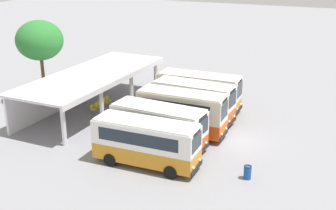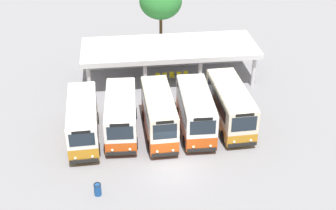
{
  "view_description": "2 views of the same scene",
  "coord_description": "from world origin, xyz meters",
  "px_view_note": "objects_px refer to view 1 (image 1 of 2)",
  "views": [
    {
      "loc": [
        -29.61,
        -8.01,
        13.67
      ],
      "look_at": [
        -0.37,
        5.57,
        2.22
      ],
      "focal_mm": 46.2,
      "sensor_mm": 36.0,
      "label": 1
    },
    {
      "loc": [
        -3.55,
        -26.02,
        20.76
      ],
      "look_at": [
        0.2,
        4.57,
        2.48
      ],
      "focal_mm": 49.32,
      "sensor_mm": 36.0,
      "label": 2
    }
  ],
  "objects_px": {
    "city_bus_second_in_row": "(159,125)",
    "city_bus_middle_cream": "(182,111)",
    "city_bus_nearest_orange": "(146,141)",
    "waiting_chair_second_from_end": "(97,106)",
    "waiting_chair_fourth_seat": "(105,102)",
    "litter_bin_apron": "(247,172)",
    "city_bus_fourth_amber": "(194,101)",
    "city_bus_fifth_blue": "(199,90)",
    "waiting_chair_end_by_column": "(93,109)",
    "waiting_chair_fifth_seat": "(108,99)",
    "waiting_chair_middle_seat": "(100,104)"
  },
  "relations": [
    {
      "from": "city_bus_second_in_row",
      "to": "city_bus_middle_cream",
      "type": "distance_m",
      "value": 2.99
    },
    {
      "from": "city_bus_second_in_row",
      "to": "city_bus_nearest_orange",
      "type": "bearing_deg",
      "value": -170.39
    },
    {
      "from": "waiting_chair_second_from_end",
      "to": "waiting_chair_fourth_seat",
      "type": "relative_size",
      "value": 1.0
    },
    {
      "from": "waiting_chair_second_from_end",
      "to": "litter_bin_apron",
      "type": "height_order",
      "value": "litter_bin_apron"
    },
    {
      "from": "litter_bin_apron",
      "to": "city_bus_middle_cream",
      "type": "bearing_deg",
      "value": 54.13
    },
    {
      "from": "city_bus_fourth_amber",
      "to": "city_bus_fifth_blue",
      "type": "xyz_separation_m",
      "value": [
        2.93,
        0.6,
        -0.03
      ]
    },
    {
      "from": "waiting_chair_end_by_column",
      "to": "city_bus_middle_cream",
      "type": "bearing_deg",
      "value": -95.2
    },
    {
      "from": "city_bus_second_in_row",
      "to": "waiting_chair_fourth_seat",
      "type": "distance_m",
      "value": 10.32
    },
    {
      "from": "city_bus_second_in_row",
      "to": "waiting_chair_fourth_seat",
      "type": "xyz_separation_m",
      "value": [
        5.82,
        8.43,
        -1.25
      ]
    },
    {
      "from": "city_bus_fifth_blue",
      "to": "waiting_chair_fifth_seat",
      "type": "height_order",
      "value": "city_bus_fifth_blue"
    },
    {
      "from": "waiting_chair_fourth_seat",
      "to": "litter_bin_apron",
      "type": "height_order",
      "value": "litter_bin_apron"
    },
    {
      "from": "litter_bin_apron",
      "to": "waiting_chair_fifth_seat",
      "type": "bearing_deg",
      "value": 61.95
    },
    {
      "from": "city_bus_fourth_amber",
      "to": "city_bus_fifth_blue",
      "type": "relative_size",
      "value": 0.92
    },
    {
      "from": "waiting_chair_second_from_end",
      "to": "waiting_chair_fourth_seat",
      "type": "xyz_separation_m",
      "value": [
        1.38,
        0.03,
        0.0
      ]
    },
    {
      "from": "waiting_chair_second_from_end",
      "to": "city_bus_middle_cream",
      "type": "bearing_deg",
      "value": -99.54
    },
    {
      "from": "city_bus_fourth_amber",
      "to": "waiting_chair_end_by_column",
      "type": "xyz_separation_m",
      "value": [
        -2.12,
        8.78,
        -1.36
      ]
    },
    {
      "from": "city_bus_nearest_orange",
      "to": "waiting_chair_middle_seat",
      "type": "distance_m",
      "value": 12.15
    },
    {
      "from": "city_bus_nearest_orange",
      "to": "city_bus_fourth_amber",
      "type": "relative_size",
      "value": 1.05
    },
    {
      "from": "waiting_chair_second_from_end",
      "to": "waiting_chair_end_by_column",
      "type": "bearing_deg",
      "value": -179.4
    },
    {
      "from": "waiting_chair_fourth_seat",
      "to": "city_bus_fourth_amber",
      "type": "bearing_deg",
      "value": -89.71
    },
    {
      "from": "city_bus_middle_cream",
      "to": "city_bus_fifth_blue",
      "type": "bearing_deg",
      "value": 7.55
    },
    {
      "from": "city_bus_nearest_orange",
      "to": "waiting_chair_fourth_seat",
      "type": "distance_m",
      "value": 12.56
    },
    {
      "from": "waiting_chair_second_from_end",
      "to": "waiting_chair_middle_seat",
      "type": "bearing_deg",
      "value": 9.09
    },
    {
      "from": "waiting_chair_fourth_seat",
      "to": "waiting_chair_middle_seat",
      "type": "bearing_deg",
      "value": 173.36
    },
    {
      "from": "city_bus_nearest_orange",
      "to": "litter_bin_apron",
      "type": "relative_size",
      "value": 8.12
    },
    {
      "from": "city_bus_second_in_row",
      "to": "city_bus_fifth_blue",
      "type": "height_order",
      "value": "city_bus_fifth_blue"
    },
    {
      "from": "city_bus_middle_cream",
      "to": "waiting_chair_second_from_end",
      "type": "distance_m",
      "value": 9.19
    },
    {
      "from": "city_bus_middle_cream",
      "to": "waiting_chair_fourth_seat",
      "type": "height_order",
      "value": "city_bus_middle_cream"
    },
    {
      "from": "city_bus_fourth_amber",
      "to": "waiting_chair_second_from_end",
      "type": "xyz_separation_m",
      "value": [
        -1.43,
        8.78,
        -1.36
      ]
    },
    {
      "from": "waiting_chair_end_by_column",
      "to": "city_bus_fourth_amber",
      "type": "bearing_deg",
      "value": -76.43
    },
    {
      "from": "city_bus_fourth_amber",
      "to": "waiting_chair_fourth_seat",
      "type": "distance_m",
      "value": 8.92
    },
    {
      "from": "city_bus_nearest_orange",
      "to": "waiting_chair_middle_seat",
      "type": "bearing_deg",
      "value": 48.16
    },
    {
      "from": "city_bus_middle_cream",
      "to": "city_bus_fourth_amber",
      "type": "relative_size",
      "value": 1.01
    },
    {
      "from": "waiting_chair_fifth_seat",
      "to": "city_bus_fifth_blue",
      "type": "bearing_deg",
      "value": -74.6
    },
    {
      "from": "city_bus_fifth_blue",
      "to": "waiting_chair_second_from_end",
      "type": "distance_m",
      "value": 9.36
    },
    {
      "from": "city_bus_fifth_blue",
      "to": "waiting_chair_fourth_seat",
      "type": "xyz_separation_m",
      "value": [
        -2.98,
        8.21,
        -1.33
      ]
    },
    {
      "from": "city_bus_second_in_row",
      "to": "waiting_chair_second_from_end",
      "type": "distance_m",
      "value": 9.58
    },
    {
      "from": "city_bus_fourth_amber",
      "to": "city_bus_fifth_blue",
      "type": "distance_m",
      "value": 3.0
    },
    {
      "from": "waiting_chair_end_by_column",
      "to": "waiting_chair_second_from_end",
      "type": "relative_size",
      "value": 1.0
    },
    {
      "from": "city_bus_nearest_orange",
      "to": "city_bus_fifth_blue",
      "type": "distance_m",
      "value": 11.75
    },
    {
      "from": "waiting_chair_second_from_end",
      "to": "waiting_chair_middle_seat",
      "type": "xyz_separation_m",
      "value": [
        0.69,
        0.11,
        0.0
      ]
    },
    {
      "from": "waiting_chair_fifth_seat",
      "to": "waiting_chair_end_by_column",
      "type": "bearing_deg",
      "value": -177.29
    },
    {
      "from": "city_bus_fourth_amber",
      "to": "waiting_chair_fourth_seat",
      "type": "height_order",
      "value": "city_bus_fourth_amber"
    },
    {
      "from": "city_bus_fifth_blue",
      "to": "waiting_chair_end_by_column",
      "type": "distance_m",
      "value": 9.7
    },
    {
      "from": "waiting_chair_fifth_seat",
      "to": "litter_bin_apron",
      "type": "bearing_deg",
      "value": -118.05
    },
    {
      "from": "waiting_chair_fifth_seat",
      "to": "litter_bin_apron",
      "type": "relative_size",
      "value": 0.96
    },
    {
      "from": "city_bus_nearest_orange",
      "to": "waiting_chair_end_by_column",
      "type": "height_order",
      "value": "city_bus_nearest_orange"
    },
    {
      "from": "city_bus_second_in_row",
      "to": "litter_bin_apron",
      "type": "xyz_separation_m",
      "value": [
        -1.85,
        -7.18,
        -1.31
      ]
    },
    {
      "from": "city_bus_nearest_orange",
      "to": "litter_bin_apron",
      "type": "bearing_deg",
      "value": -80.83
    },
    {
      "from": "city_bus_middle_cream",
      "to": "city_bus_fourth_amber",
      "type": "xyz_separation_m",
      "value": [
        2.93,
        0.17,
        -0.05
      ]
    }
  ]
}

